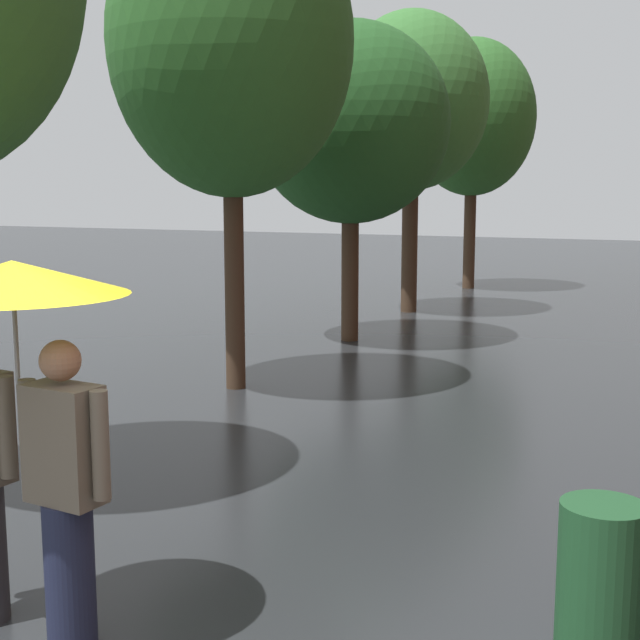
{
  "coord_description": "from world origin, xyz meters",
  "views": [
    {
      "loc": [
        2.61,
        -2.8,
        2.42
      ],
      "look_at": [
        -0.27,
        3.59,
        1.35
      ],
      "focal_mm": 48.81,
      "sensor_mm": 36.0,
      "label": 1
    }
  ],
  "objects_px": {
    "street_tree_3": "(412,102)",
    "street_tree_4": "(473,118)",
    "street_tree_2": "(351,124)",
    "litter_bin": "(601,584)",
    "couple_under_umbrella": "(17,383)",
    "street_tree_1": "(231,42)"
  },
  "relations": [
    {
      "from": "street_tree_4",
      "to": "street_tree_2",
      "type": "bearing_deg",
      "value": -88.99
    },
    {
      "from": "street_tree_3",
      "to": "street_tree_4",
      "type": "relative_size",
      "value": 0.97
    },
    {
      "from": "couple_under_umbrella",
      "to": "street_tree_3",
      "type": "bearing_deg",
      "value": 99.3
    },
    {
      "from": "couple_under_umbrella",
      "to": "litter_bin",
      "type": "distance_m",
      "value": 3.19
    },
    {
      "from": "street_tree_1",
      "to": "couple_under_umbrella",
      "type": "bearing_deg",
      "value": -71.2
    },
    {
      "from": "street_tree_2",
      "to": "street_tree_4",
      "type": "distance_m",
      "value": 7.98
    },
    {
      "from": "street_tree_1",
      "to": "street_tree_2",
      "type": "height_order",
      "value": "street_tree_1"
    },
    {
      "from": "street_tree_3",
      "to": "street_tree_1",
      "type": "bearing_deg",
      "value": -88.59
    },
    {
      "from": "street_tree_2",
      "to": "couple_under_umbrella",
      "type": "distance_m",
      "value": 9.71
    },
    {
      "from": "street_tree_4",
      "to": "couple_under_umbrella",
      "type": "relative_size",
      "value": 2.88
    },
    {
      "from": "litter_bin",
      "to": "street_tree_3",
      "type": "bearing_deg",
      "value": 112.79
    },
    {
      "from": "couple_under_umbrella",
      "to": "litter_bin",
      "type": "xyz_separation_m",
      "value": [
        2.87,
        0.97,
        -0.98
      ]
    },
    {
      "from": "litter_bin",
      "to": "couple_under_umbrella",
      "type": "bearing_deg",
      "value": -161.25
    },
    {
      "from": "street_tree_1",
      "to": "street_tree_3",
      "type": "bearing_deg",
      "value": 91.41
    },
    {
      "from": "street_tree_2",
      "to": "litter_bin",
      "type": "distance_m",
      "value": 10.07
    },
    {
      "from": "street_tree_3",
      "to": "litter_bin",
      "type": "height_order",
      "value": "street_tree_3"
    },
    {
      "from": "street_tree_1",
      "to": "couple_under_umbrella",
      "type": "distance_m",
      "value": 6.53
    },
    {
      "from": "street_tree_3",
      "to": "couple_under_umbrella",
      "type": "height_order",
      "value": "street_tree_3"
    },
    {
      "from": "street_tree_3",
      "to": "street_tree_4",
      "type": "bearing_deg",
      "value": 89.59
    },
    {
      "from": "street_tree_1",
      "to": "street_tree_3",
      "type": "xyz_separation_m",
      "value": [
        -0.18,
        7.16,
        -0.05
      ]
    },
    {
      "from": "street_tree_3",
      "to": "litter_bin",
      "type": "distance_m",
      "value": 13.32
    },
    {
      "from": "street_tree_2",
      "to": "litter_bin",
      "type": "bearing_deg",
      "value": -60.1
    }
  ]
}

